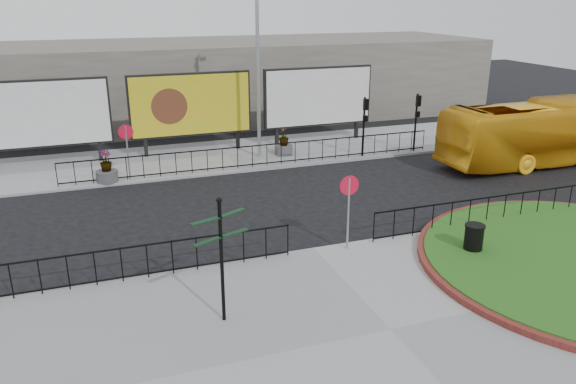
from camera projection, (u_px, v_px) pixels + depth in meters
name	position (u px, v px, depth m)	size (l,w,h in m)	color
ground	(314.00, 251.00, 18.26)	(90.00, 90.00, 0.00)	black
pavement_near	(390.00, 331.00, 13.80)	(30.00, 10.00, 0.12)	gray
pavement_far	(226.00, 155.00, 28.90)	(44.00, 6.00, 0.12)	gray
railing_near_left	(122.00, 265.00, 15.87)	(10.00, 0.10, 1.10)	black
railing_near_right	(487.00, 211.00, 19.83)	(9.00, 0.10, 1.10)	black
railing_far	(260.00, 156.00, 26.62)	(18.00, 0.10, 1.10)	black
speed_sign_far	(127.00, 140.00, 24.39)	(0.64, 0.07, 2.47)	gray
speed_sign_near	(349.00, 196.00, 17.59)	(0.64, 0.07, 2.47)	gray
billboard_left	(42.00, 114.00, 26.23)	(6.20, 0.31, 4.10)	black
billboard_mid	(191.00, 105.00, 28.45)	(6.20, 0.31, 4.10)	black
billboard_right	(318.00, 97.00, 30.66)	(6.20, 0.31, 4.10)	black
lamp_post	(258.00, 62.00, 26.91)	(0.74, 0.18, 9.23)	gray
signal_pole_a	(365.00, 118.00, 27.92)	(0.22, 0.26, 3.00)	black
signal_pole_b	(417.00, 114.00, 28.87)	(0.22, 0.26, 3.00)	black
building_backdrop	(189.00, 81.00, 36.97)	(40.00, 10.00, 5.00)	slate
fingerpost_sign	(221.00, 248.00, 13.54)	(1.50, 0.79, 3.29)	black
litter_bin	(474.00, 240.00, 17.53)	(0.62, 0.62, 1.03)	black
bus	(547.00, 132.00, 27.29)	(2.62, 11.19, 3.12)	orange
planter_a	(107.00, 170.00, 24.51)	(0.94, 0.94, 1.42)	#4C4C4F
planter_c	(284.00, 145.00, 28.71)	(0.92, 0.92, 1.41)	#4C4C4F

